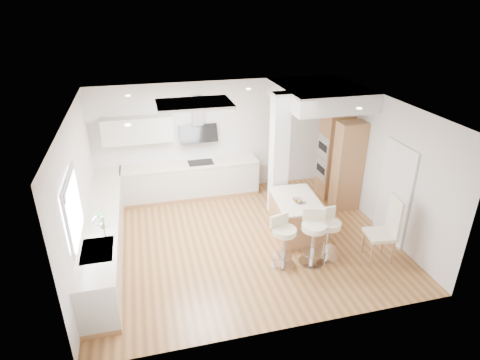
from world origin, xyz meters
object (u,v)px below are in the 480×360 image
object	(u,v)px
bar_stool_c	(328,232)
dining_chair	(387,227)
peninsula	(295,216)
bar_stool_a	(283,239)
bar_stool_b	(313,235)

from	to	relation	value
bar_stool_c	dining_chair	xyz separation A→B (m)	(1.06, -0.28, 0.12)
peninsula	bar_stool_a	xyz separation A→B (m)	(-0.63, -0.99, 0.16)
bar_stool_a	bar_stool_b	distance (m)	0.57
bar_stool_a	dining_chair	xyz separation A→B (m)	(1.95, -0.27, 0.12)
bar_stool_c	bar_stool_b	bearing A→B (deg)	-171.00
bar_stool_b	bar_stool_c	xyz separation A→B (m)	(0.33, 0.08, -0.03)
bar_stool_b	dining_chair	distance (m)	1.41
peninsula	bar_stool_b	distance (m)	1.07
bar_stool_a	dining_chair	size ratio (longest dim) A/B	0.78
bar_stool_c	dining_chair	distance (m)	1.10
peninsula	bar_stool_c	xyz separation A→B (m)	(0.26, -0.97, 0.16)
peninsula	dining_chair	world-z (taller)	dining_chair
peninsula	bar_stool_b	xyz separation A→B (m)	(-0.06, -1.05, 0.19)
bar_stool_c	bar_stool_a	bearing A→B (deg)	177.03
bar_stool_a	bar_stool_c	xyz separation A→B (m)	(0.89, 0.02, 0.00)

